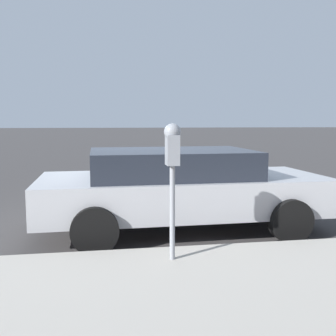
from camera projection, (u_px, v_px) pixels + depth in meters
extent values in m
plane|color=#3D3A3A|center=(134.00, 218.00, 7.13)|extent=(220.00, 220.00, 0.00)
cylinder|color=gray|center=(172.00, 213.00, 4.49)|extent=(0.06, 0.06, 1.10)
cube|color=gray|center=(172.00, 150.00, 4.41)|extent=(0.20, 0.14, 0.34)
sphere|color=gray|center=(172.00, 132.00, 4.38)|extent=(0.19, 0.19, 0.19)
cube|color=#B21919|center=(171.00, 153.00, 4.52)|extent=(0.01, 0.11, 0.12)
cube|color=black|center=(171.00, 143.00, 4.50)|extent=(0.01, 0.10, 0.08)
cube|color=#B7BABF|center=(182.00, 193.00, 6.33)|extent=(1.98, 4.53, 0.56)
cube|color=#232833|center=(171.00, 163.00, 6.25)|extent=(1.72, 2.55, 0.42)
cylinder|color=black|center=(242.00, 196.00, 7.55)|extent=(0.23, 0.64, 0.64)
cylinder|color=black|center=(290.00, 221.00, 5.69)|extent=(0.23, 0.64, 0.64)
cylinder|color=black|center=(95.00, 202.00, 7.05)|extent=(0.23, 0.64, 0.64)
cylinder|color=black|center=(95.00, 230.00, 5.19)|extent=(0.23, 0.64, 0.64)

